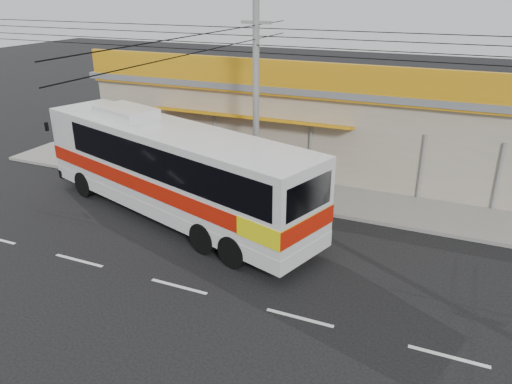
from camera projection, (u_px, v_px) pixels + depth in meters
ground at (216, 251)px, 17.77m from camera, size 120.00×120.00×0.00m
sidewalk at (277, 190)px, 22.82m from camera, size 30.00×3.20×0.15m
lane_markings at (179, 287)px, 15.65m from camera, size 50.00×0.12×0.01m
storefront_building at (316, 116)px, 26.66m from camera, size 22.60×9.20×5.70m
coach_bus at (175, 167)px, 19.46m from camera, size 13.54×6.79×4.11m
motorbike_red at (83, 155)px, 25.55m from camera, size 2.21×0.94×1.13m
motorbike_dark at (130, 160)px, 25.16m from camera, size 1.63×0.59×0.96m
utility_pole at (256, 39)px, 19.43m from camera, size 34.00×14.00×8.27m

